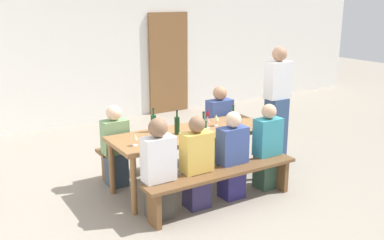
{
  "coord_description": "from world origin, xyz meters",
  "views": [
    {
      "loc": [
        -2.84,
        -4.6,
        2.41
      ],
      "look_at": [
        0.0,
        0.0,
        0.9
      ],
      "focal_mm": 41.52,
      "sensor_mm": 36.0,
      "label": 1
    }
  ],
  "objects_px": {
    "wine_glass_1": "(135,137)",
    "wooden_door": "(169,63)",
    "seated_guest_far_1": "(219,126)",
    "bench_near": "(223,178)",
    "wine_bottle_3": "(177,125)",
    "seated_guest_far_0": "(116,148)",
    "wine_glass_0": "(208,113)",
    "seated_guest_near_2": "(232,157)",
    "seated_guest_near_3": "(267,149)",
    "tasting_table": "(192,137)",
    "wine_glass_3": "(216,118)",
    "seated_guest_near_0": "(159,171)",
    "wine_bottle_1": "(233,122)",
    "seated_guest_near_1": "(197,165)",
    "standing_host": "(277,107)",
    "wine_bottle_0": "(154,123)",
    "bench_far": "(167,146)",
    "wine_glass_2": "(208,120)",
    "wine_bottle_2": "(204,129)"
  },
  "relations": [
    {
      "from": "wooden_door",
      "to": "seated_guest_near_3",
      "type": "distance_m",
      "value": 4.26
    },
    {
      "from": "wine_bottle_2",
      "to": "wine_bottle_0",
      "type": "bearing_deg",
      "value": 124.83
    },
    {
      "from": "wooden_door",
      "to": "wine_bottle_1",
      "type": "xyz_separation_m",
      "value": [
        -1.23,
        -3.91,
        -0.17
      ]
    },
    {
      "from": "wine_bottle_2",
      "to": "seated_guest_near_1",
      "type": "xyz_separation_m",
      "value": [
        -0.24,
        -0.23,
        -0.34
      ]
    },
    {
      "from": "seated_guest_near_2",
      "to": "seated_guest_far_0",
      "type": "xyz_separation_m",
      "value": [
        -1.07,
        1.08,
        -0.0
      ]
    },
    {
      "from": "wooden_door",
      "to": "wine_bottle_3",
      "type": "relative_size",
      "value": 6.78
    },
    {
      "from": "wine_bottle_3",
      "to": "wine_glass_0",
      "type": "xyz_separation_m",
      "value": [
        0.65,
        0.29,
        0.0
      ]
    },
    {
      "from": "tasting_table",
      "to": "seated_guest_near_0",
      "type": "xyz_separation_m",
      "value": [
        -0.76,
        -0.54,
        -0.11
      ]
    },
    {
      "from": "wine_glass_3",
      "to": "bench_far",
      "type": "bearing_deg",
      "value": 122.24
    },
    {
      "from": "wine_glass_3",
      "to": "seated_guest_far_1",
      "type": "xyz_separation_m",
      "value": [
        0.4,
        0.49,
        -0.31
      ]
    },
    {
      "from": "wine_bottle_3",
      "to": "seated_guest_far_0",
      "type": "bearing_deg",
      "value": 138.5
    },
    {
      "from": "tasting_table",
      "to": "seated_guest_far_0",
      "type": "distance_m",
      "value": 1.0
    },
    {
      "from": "seated_guest_near_1",
      "to": "standing_host",
      "type": "height_order",
      "value": "standing_host"
    },
    {
      "from": "wine_bottle_0",
      "to": "wine_glass_2",
      "type": "height_order",
      "value": "wine_bottle_0"
    },
    {
      "from": "tasting_table",
      "to": "wine_bottle_3",
      "type": "xyz_separation_m",
      "value": [
        -0.22,
        -0.0,
        0.2
      ]
    },
    {
      "from": "wine_bottle_3",
      "to": "standing_host",
      "type": "height_order",
      "value": "standing_host"
    },
    {
      "from": "wine_bottle_2",
      "to": "wine_glass_2",
      "type": "height_order",
      "value": "wine_bottle_2"
    },
    {
      "from": "wine_bottle_3",
      "to": "seated_guest_near_3",
      "type": "relative_size",
      "value": 0.28
    },
    {
      "from": "seated_guest_near_2",
      "to": "wine_bottle_3",
      "type": "bearing_deg",
      "value": 40.55
    },
    {
      "from": "wooden_door",
      "to": "seated_guest_far_1",
      "type": "xyz_separation_m",
      "value": [
        -0.84,
        -3.06,
        -0.49
      ]
    },
    {
      "from": "seated_guest_near_2",
      "to": "tasting_table",
      "type": "bearing_deg",
      "value": 24.16
    },
    {
      "from": "seated_guest_near_1",
      "to": "standing_host",
      "type": "relative_size",
      "value": 0.64
    },
    {
      "from": "bench_near",
      "to": "wine_bottle_3",
      "type": "bearing_deg",
      "value": 107.61
    },
    {
      "from": "seated_guest_near_2",
      "to": "seated_guest_near_3",
      "type": "distance_m",
      "value": 0.56
    },
    {
      "from": "wine_glass_2",
      "to": "wine_bottle_3",
      "type": "bearing_deg",
      "value": -178.31
    },
    {
      "from": "wine_glass_2",
      "to": "standing_host",
      "type": "distance_m",
      "value": 1.29
    },
    {
      "from": "bench_far",
      "to": "wine_bottle_3",
      "type": "height_order",
      "value": "wine_bottle_3"
    },
    {
      "from": "seated_guest_near_0",
      "to": "seated_guest_far_1",
      "type": "height_order",
      "value": "seated_guest_far_1"
    },
    {
      "from": "wine_bottle_0",
      "to": "wine_glass_0",
      "type": "relative_size",
      "value": 1.75
    },
    {
      "from": "wine_glass_0",
      "to": "seated_guest_near_1",
      "type": "distance_m",
      "value": 1.14
    },
    {
      "from": "wine_bottle_1",
      "to": "wine_bottle_0",
      "type": "bearing_deg",
      "value": 146.25
    },
    {
      "from": "wine_glass_3",
      "to": "seated_guest_near_2",
      "type": "xyz_separation_m",
      "value": [
        -0.16,
        -0.59,
        -0.34
      ]
    },
    {
      "from": "standing_host",
      "to": "wine_bottle_2",
      "type": "bearing_deg",
      "value": 15.21
    },
    {
      "from": "wine_bottle_2",
      "to": "seated_guest_far_0",
      "type": "bearing_deg",
      "value": 133.1
    },
    {
      "from": "wine_glass_3",
      "to": "wine_glass_1",
      "type": "bearing_deg",
      "value": -171.78
    },
    {
      "from": "wine_glass_3",
      "to": "seated_guest_far_1",
      "type": "relative_size",
      "value": 0.14
    },
    {
      "from": "wine_bottle_0",
      "to": "seated_guest_near_1",
      "type": "bearing_deg",
      "value": -79.06
    },
    {
      "from": "bench_near",
      "to": "wine_glass_0",
      "type": "distance_m",
      "value": 1.19
    },
    {
      "from": "wine_bottle_3",
      "to": "seated_guest_far_1",
      "type": "xyz_separation_m",
      "value": [
        1.03,
        0.54,
        -0.31
      ]
    },
    {
      "from": "wine_bottle_0",
      "to": "wine_glass_3",
      "type": "xyz_separation_m",
      "value": [
        0.83,
        -0.2,
        -0.0
      ]
    },
    {
      "from": "wine_bottle_3",
      "to": "wine_glass_3",
      "type": "distance_m",
      "value": 0.63
    },
    {
      "from": "wine_glass_2",
      "to": "seated_guest_near_3",
      "type": "xyz_separation_m",
      "value": [
        0.55,
        -0.55,
        -0.33
      ]
    },
    {
      "from": "wine_bottle_3",
      "to": "wine_glass_0",
      "type": "distance_m",
      "value": 0.71
    },
    {
      "from": "wine_glass_1",
      "to": "wooden_door",
      "type": "bearing_deg",
      "value": 56.22
    },
    {
      "from": "seated_guest_far_1",
      "to": "wine_bottle_3",
      "type": "bearing_deg",
      "value": -62.25
    },
    {
      "from": "tasting_table",
      "to": "seated_guest_near_1",
      "type": "bearing_deg",
      "value": -116.45
    },
    {
      "from": "wine_bottle_1",
      "to": "seated_guest_far_0",
      "type": "bearing_deg",
      "value": 145.61
    },
    {
      "from": "wine_bottle_1",
      "to": "seated_guest_near_3",
      "type": "height_order",
      "value": "seated_guest_near_3"
    },
    {
      "from": "bench_near",
      "to": "wine_bottle_1",
      "type": "height_order",
      "value": "wine_bottle_1"
    },
    {
      "from": "seated_guest_near_3",
      "to": "standing_host",
      "type": "xyz_separation_m",
      "value": [
        0.73,
        0.65,
        0.32
      ]
    }
  ]
}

